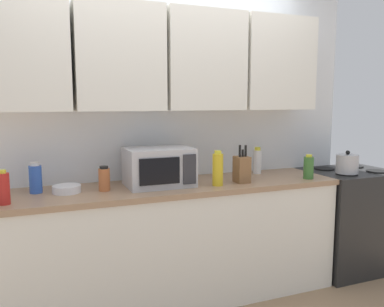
% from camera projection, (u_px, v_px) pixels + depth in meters
% --- Properties ---
extents(wall_back_with_cabinets, '(3.51, 0.38, 2.60)m').
position_uv_depth(wall_back_with_cabinets, '(159.00, 93.00, 3.04)').
color(wall_back_with_cabinets, white).
rests_on(wall_back_with_cabinets, ground_plane).
extents(counter_run, '(2.64, 0.63, 0.90)m').
position_uv_depth(counter_run, '(170.00, 243.00, 2.98)').
color(counter_run, white).
rests_on(counter_run, ground_plane).
extents(stove_range, '(0.76, 0.64, 0.91)m').
position_uv_depth(stove_range, '(347.00, 219.00, 3.58)').
color(stove_range, black).
rests_on(stove_range, ground_plane).
extents(kettle, '(0.18, 0.18, 0.19)m').
position_uv_depth(kettle, '(347.00, 164.00, 3.32)').
color(kettle, '#B2B2B7').
rests_on(kettle, stove_range).
extents(microwave, '(0.48, 0.37, 0.28)m').
position_uv_depth(microwave, '(159.00, 167.00, 2.88)').
color(microwave, '#B7B7BC').
rests_on(microwave, counter_run).
extents(knife_block, '(0.10, 0.12, 0.29)m').
position_uv_depth(knife_block, '(242.00, 169.00, 3.00)').
color(knife_block, brown).
rests_on(knife_block, counter_run).
extents(bottle_red_sauce, '(0.07, 0.07, 0.21)m').
position_uv_depth(bottle_red_sauce, '(3.00, 188.00, 2.36)').
color(bottle_red_sauce, red).
rests_on(bottle_red_sauce, counter_run).
extents(bottle_white_jar, '(0.07, 0.07, 0.23)m').
position_uv_depth(bottle_white_jar, '(257.00, 161.00, 3.37)').
color(bottle_white_jar, white).
rests_on(bottle_white_jar, counter_run).
extents(bottle_spice_jar, '(0.08, 0.08, 0.17)m').
position_uv_depth(bottle_spice_jar, '(104.00, 179.00, 2.72)').
color(bottle_spice_jar, '#BC6638').
rests_on(bottle_spice_jar, counter_run).
extents(bottle_blue_cleaner, '(0.08, 0.08, 0.21)m').
position_uv_depth(bottle_blue_cleaner, '(36.00, 179.00, 2.65)').
color(bottle_blue_cleaner, '#2D56B7').
rests_on(bottle_blue_cleaner, counter_run).
extents(bottle_yellow_mustard, '(0.08, 0.08, 0.26)m').
position_uv_depth(bottle_yellow_mustard, '(218.00, 169.00, 2.89)').
color(bottle_yellow_mustard, gold).
rests_on(bottle_yellow_mustard, counter_run).
extents(bottle_green_oil, '(0.08, 0.08, 0.20)m').
position_uv_depth(bottle_green_oil, '(309.00, 167.00, 3.15)').
color(bottle_green_oil, '#386B2D').
rests_on(bottle_green_oil, counter_run).
extents(bowl_ceramic_small, '(0.19, 0.19, 0.05)m').
position_uv_depth(bowl_ceramic_small, '(67.00, 189.00, 2.67)').
color(bowl_ceramic_small, silver).
rests_on(bowl_ceramic_small, counter_run).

